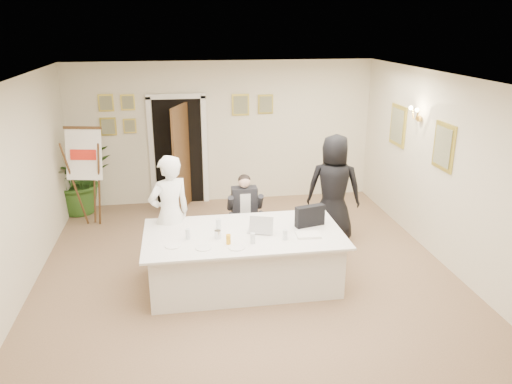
{
  "coord_description": "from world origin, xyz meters",
  "views": [
    {
      "loc": [
        -0.89,
        -6.25,
        3.5
      ],
      "look_at": [
        0.2,
        0.6,
        1.12
      ],
      "focal_mm": 35.0,
      "sensor_mm": 36.0,
      "label": 1
    }
  ],
  "objects_px": {
    "conference_table": "(244,258)",
    "laptop": "(260,222)",
    "standing_woman": "(334,189)",
    "steel_jug": "(218,234)",
    "flip_chart": "(89,182)",
    "standing_man": "(170,215)",
    "oj_glass": "(228,239)",
    "seated_man": "(245,213)",
    "paper_stack": "(308,235)",
    "laptop_bag": "(310,216)",
    "potted_palm": "(79,179)"
  },
  "relations": [
    {
      "from": "laptop",
      "to": "oj_glass",
      "type": "bearing_deg",
      "value": -125.23
    },
    {
      "from": "seated_man",
      "to": "flip_chart",
      "type": "xyz_separation_m",
      "value": [
        -2.58,
        1.43,
        0.19
      ]
    },
    {
      "from": "seated_man",
      "to": "standing_man",
      "type": "height_order",
      "value": "standing_man"
    },
    {
      "from": "standing_woman",
      "to": "standing_man",
      "type": "bearing_deg",
      "value": 33.87
    },
    {
      "from": "flip_chart",
      "to": "laptop",
      "type": "bearing_deg",
      "value": -43.68
    },
    {
      "from": "flip_chart",
      "to": "laptop",
      "type": "distance_m",
      "value": 3.64
    },
    {
      "from": "paper_stack",
      "to": "oj_glass",
      "type": "distance_m",
      "value": 1.09
    },
    {
      "from": "standing_man",
      "to": "laptop_bag",
      "type": "bearing_deg",
      "value": 139.3
    },
    {
      "from": "laptop",
      "to": "steel_jug",
      "type": "bearing_deg",
      "value": -147.89
    },
    {
      "from": "potted_palm",
      "to": "seated_man",
      "type": "bearing_deg",
      "value": -36.69
    },
    {
      "from": "laptop",
      "to": "seated_man",
      "type": "bearing_deg",
      "value": 111.39
    },
    {
      "from": "conference_table",
      "to": "laptop",
      "type": "xyz_separation_m",
      "value": [
        0.23,
        0.01,
        0.52
      ]
    },
    {
      "from": "flip_chart",
      "to": "steel_jug",
      "type": "bearing_deg",
      "value": -52.42
    },
    {
      "from": "laptop_bag",
      "to": "paper_stack",
      "type": "xyz_separation_m",
      "value": [
        -0.11,
        -0.34,
        -0.13
      ]
    },
    {
      "from": "laptop",
      "to": "potted_palm",
      "type": "bearing_deg",
      "value": 150.67
    },
    {
      "from": "flip_chart",
      "to": "standing_man",
      "type": "xyz_separation_m",
      "value": [
        1.42,
        -1.97,
        0.06
      ]
    },
    {
      "from": "flip_chart",
      "to": "paper_stack",
      "type": "bearing_deg",
      "value": -40.49
    },
    {
      "from": "conference_table",
      "to": "laptop",
      "type": "relative_size",
      "value": 7.79
    },
    {
      "from": "standing_man",
      "to": "potted_palm",
      "type": "relative_size",
      "value": 1.31
    },
    {
      "from": "potted_palm",
      "to": "oj_glass",
      "type": "distance_m",
      "value": 4.37
    },
    {
      "from": "standing_woman",
      "to": "paper_stack",
      "type": "xyz_separation_m",
      "value": [
        -0.82,
        -1.5,
        -0.11
      ]
    },
    {
      "from": "flip_chart",
      "to": "standing_woman",
      "type": "relative_size",
      "value": 0.99
    },
    {
      "from": "conference_table",
      "to": "flip_chart",
      "type": "height_order",
      "value": "flip_chart"
    },
    {
      "from": "seated_man",
      "to": "steel_jug",
      "type": "height_order",
      "value": "seated_man"
    },
    {
      "from": "standing_woman",
      "to": "oj_glass",
      "type": "relative_size",
      "value": 13.88
    },
    {
      "from": "seated_man",
      "to": "standing_man",
      "type": "distance_m",
      "value": 1.3
    },
    {
      "from": "seated_man",
      "to": "oj_glass",
      "type": "bearing_deg",
      "value": -93.74
    },
    {
      "from": "flip_chart",
      "to": "oj_glass",
      "type": "xyz_separation_m",
      "value": [
        2.17,
        -2.86,
        0.02
      ]
    },
    {
      "from": "laptop_bag",
      "to": "steel_jug",
      "type": "height_order",
      "value": "laptop_bag"
    },
    {
      "from": "seated_man",
      "to": "standing_woman",
      "type": "bearing_deg",
      "value": 18.16
    },
    {
      "from": "conference_table",
      "to": "steel_jug",
      "type": "distance_m",
      "value": 0.58
    },
    {
      "from": "paper_stack",
      "to": "laptop_bag",
      "type": "bearing_deg",
      "value": 72.37
    },
    {
      "from": "standing_woman",
      "to": "steel_jug",
      "type": "xyz_separation_m",
      "value": [
        -2.02,
        -1.39,
        -0.07
      ]
    },
    {
      "from": "standing_woman",
      "to": "laptop_bag",
      "type": "distance_m",
      "value": 1.36
    },
    {
      "from": "flip_chart",
      "to": "oj_glass",
      "type": "relative_size",
      "value": 13.7
    },
    {
      "from": "potted_palm",
      "to": "laptop",
      "type": "relative_size",
      "value": 3.89
    },
    {
      "from": "laptop",
      "to": "steel_jug",
      "type": "distance_m",
      "value": 0.61
    },
    {
      "from": "flip_chart",
      "to": "paper_stack",
      "type": "height_order",
      "value": "flip_chart"
    },
    {
      "from": "flip_chart",
      "to": "laptop",
      "type": "height_order",
      "value": "flip_chart"
    },
    {
      "from": "standing_man",
      "to": "laptop_bag",
      "type": "xyz_separation_m",
      "value": [
        1.94,
        -0.46,
        0.04
      ]
    },
    {
      "from": "flip_chart",
      "to": "laptop",
      "type": "xyz_separation_m",
      "value": [
        2.63,
        -2.52,
        0.09
      ]
    },
    {
      "from": "laptop",
      "to": "conference_table",
      "type": "bearing_deg",
      "value": -157.95
    },
    {
      "from": "steel_jug",
      "to": "conference_table",
      "type": "bearing_deg",
      "value": 19.64
    },
    {
      "from": "potted_palm",
      "to": "laptop",
      "type": "height_order",
      "value": "potted_palm"
    },
    {
      "from": "laptop_bag",
      "to": "oj_glass",
      "type": "bearing_deg",
      "value": -174.61
    },
    {
      "from": "seated_man",
      "to": "standing_woman",
      "type": "distance_m",
      "value": 1.53
    },
    {
      "from": "potted_palm",
      "to": "laptop",
      "type": "xyz_separation_m",
      "value": [
        2.95,
        -3.25,
        0.24
      ]
    },
    {
      "from": "oj_glass",
      "to": "steel_jug",
      "type": "relative_size",
      "value": 1.18
    },
    {
      "from": "conference_table",
      "to": "standing_woman",
      "type": "xyz_separation_m",
      "value": [
        1.66,
        1.26,
        0.51
      ]
    },
    {
      "from": "seated_man",
      "to": "flip_chart",
      "type": "bearing_deg",
      "value": 163.28
    }
  ]
}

